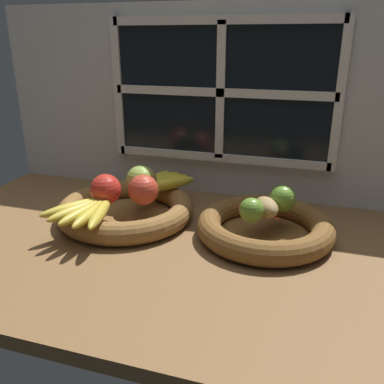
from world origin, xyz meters
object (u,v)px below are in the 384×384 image
(fruit_bowl_right, at_px, (265,227))
(lime_near, at_px, (251,210))
(pear_brown, at_px, (147,181))
(potato_back, at_px, (278,201))
(fruit_bowl_left, at_px, (126,210))
(apple_red_front, at_px, (106,189))
(banana_bunch_back, at_px, (162,182))
(banana_bunch_front, at_px, (87,210))
(potato_large, at_px, (266,207))
(apple_green_back, at_px, (141,180))
(lime_far, at_px, (283,198))
(chili_pepper, at_px, (260,213))
(apple_red_right, at_px, (143,190))

(fruit_bowl_right, height_order, lime_near, lime_near)
(pear_brown, height_order, potato_back, pear_brown)
(lime_near, bearing_deg, fruit_bowl_left, 172.83)
(apple_red_front, xyz_separation_m, banana_bunch_back, (0.09, 0.15, -0.02))
(banana_bunch_front, bearing_deg, potato_large, 17.27)
(apple_green_back, height_order, pear_brown, apple_green_back)
(apple_green_back, relative_size, lime_far, 1.22)
(pear_brown, bearing_deg, potato_back, -0.90)
(apple_red_front, bearing_deg, banana_bunch_back, 59.26)
(potato_back, bearing_deg, lime_far, -27.26)
(pear_brown, bearing_deg, fruit_bowl_left, -127.00)
(fruit_bowl_left, height_order, apple_red_front, apple_red_front)
(fruit_bowl_right, relative_size, potato_back, 4.11)
(fruit_bowl_right, bearing_deg, lime_near, -123.69)
(banana_bunch_front, height_order, banana_bunch_back, banana_bunch_back)
(fruit_bowl_left, relative_size, banana_bunch_front, 1.89)
(lime_near, bearing_deg, chili_pepper, 63.99)
(banana_bunch_front, xyz_separation_m, banana_bunch_back, (0.10, 0.24, 0.00))
(banana_bunch_front, height_order, lime_near, lime_near)
(apple_red_right, bearing_deg, potato_large, 3.35)
(apple_red_front, bearing_deg, potato_back, 12.45)
(potato_back, relative_size, lime_far, 1.23)
(apple_red_front, xyz_separation_m, potato_back, (0.42, 0.09, -0.02))
(fruit_bowl_right, bearing_deg, apple_red_front, -173.64)
(fruit_bowl_right, bearing_deg, pear_brown, 170.65)
(apple_green_back, bearing_deg, banana_bunch_front, -109.94)
(apple_red_front, xyz_separation_m, apple_green_back, (0.06, 0.09, 0.00))
(apple_red_right, xyz_separation_m, apple_green_back, (-0.04, 0.07, 0.00))
(fruit_bowl_left, bearing_deg, chili_pepper, -1.34)
(lime_far, height_order, chili_pepper, lime_far)
(lime_far, bearing_deg, apple_green_back, 179.26)
(banana_bunch_front, xyz_separation_m, chili_pepper, (0.39, 0.12, -0.01))
(apple_green_back, xyz_separation_m, potato_large, (0.34, -0.05, -0.02))
(lime_far, bearing_deg, banana_bunch_back, 168.82)
(banana_bunch_front, relative_size, banana_bunch_back, 1.04)
(chili_pepper, bearing_deg, banana_bunch_front, -140.48)
(apple_red_right, height_order, apple_green_back, apple_green_back)
(fruit_bowl_right, height_order, banana_bunch_front, banana_bunch_front)
(apple_red_front, height_order, apple_green_back, apple_green_back)
(apple_red_front, xyz_separation_m, lime_near, (0.37, 0.00, -0.01))
(apple_green_back, height_order, potato_large, apple_green_back)
(pear_brown, distance_m, banana_bunch_back, 0.06)
(apple_red_front, height_order, banana_bunch_front, apple_red_front)
(banana_bunch_front, relative_size, lime_near, 3.32)
(fruit_bowl_left, bearing_deg, apple_red_front, -124.54)
(lime_near, bearing_deg, pear_brown, 162.09)
(apple_green_back, distance_m, chili_pepper, 0.34)
(pear_brown, height_order, potato_large, pear_brown)
(apple_green_back, distance_m, lime_far, 0.38)
(pear_brown, relative_size, lime_near, 1.30)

